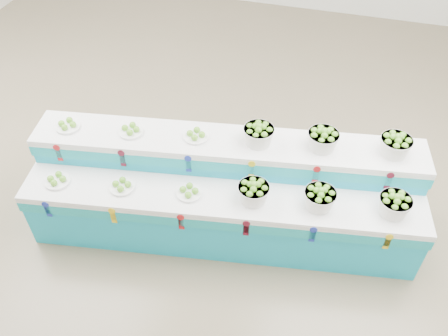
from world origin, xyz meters
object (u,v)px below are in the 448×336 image
(plate_upper_mid, at_px, (131,129))
(display_stand, at_px, (224,193))
(basket_lower_left, at_px, (254,192))
(basket_upper_right, at_px, (395,145))

(plate_upper_mid, bearing_deg, display_stand, -5.02)
(basket_lower_left, bearing_deg, display_stand, 150.73)
(display_stand, xyz_separation_m, basket_upper_right, (1.55, 0.50, 0.62))
(display_stand, distance_m, basket_lower_left, 0.51)
(display_stand, distance_m, plate_upper_mid, 1.15)
(plate_upper_mid, bearing_deg, basket_lower_left, -11.79)
(display_stand, distance_m, basket_upper_right, 1.74)
(display_stand, relative_size, basket_upper_right, 13.11)
(display_stand, bearing_deg, basket_upper_right, 8.67)
(basket_lower_left, relative_size, basket_upper_right, 1.00)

